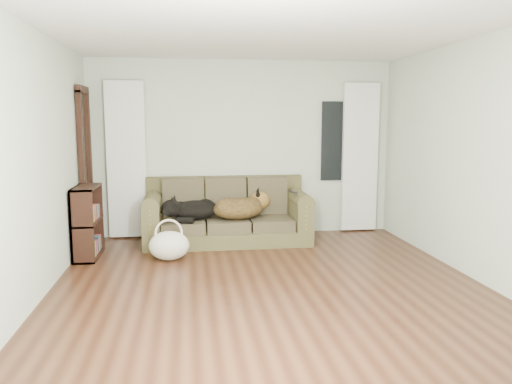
{
  "coord_description": "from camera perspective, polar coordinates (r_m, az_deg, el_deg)",
  "views": [
    {
      "loc": [
        -0.82,
        -4.95,
        1.72
      ],
      "look_at": [
        0.07,
        1.6,
        0.77
      ],
      "focal_mm": 35.0,
      "sensor_mm": 36.0,
      "label": 1
    }
  ],
  "objects": [
    {
      "name": "curtain_left",
      "position": [
        7.44,
        -14.58,
        3.56
      ],
      "size": [
        0.55,
        0.08,
        2.25
      ],
      "primitive_type": "cube",
      "color": "white",
      "rests_on": "ground"
    },
    {
      "name": "wall_right",
      "position": [
        5.84,
        24.02,
        3.39
      ],
      "size": [
        0.04,
        5.0,
        2.6
      ],
      "primitive_type": "cube",
      "color": "beige",
      "rests_on": "ground"
    },
    {
      "name": "wall_back",
      "position": [
        7.5,
        -1.51,
        5.0
      ],
      "size": [
        4.5,
        0.04,
        2.6
      ],
      "primitive_type": "cube",
      "color": "beige",
      "rests_on": "ground"
    },
    {
      "name": "sofa",
      "position": [
        7.06,
        -3.32,
        -2.16
      ],
      "size": [
        2.3,
        0.99,
        0.94
      ],
      "primitive_type": "cube",
      "color": "brown",
      "rests_on": "floor"
    },
    {
      "name": "dog_black_lab",
      "position": [
        6.96,
        -7.35,
        -2.11
      ],
      "size": [
        0.72,
        0.56,
        0.28
      ],
      "primitive_type": "ellipsoid",
      "rotation": [
        0.0,
        0.0,
        0.17
      ],
      "color": "black",
      "rests_on": "sofa"
    },
    {
      "name": "bookshelf",
      "position": [
        6.62,
        -18.72,
        -2.84
      ],
      "size": [
        0.31,
        0.74,
        0.9
      ],
      "primitive_type": "cube",
      "rotation": [
        0.0,
        0.0,
        0.06
      ],
      "color": "black",
      "rests_on": "floor"
    },
    {
      "name": "wall_left",
      "position": [
        5.17,
        -23.85,
        2.86
      ],
      "size": [
        0.04,
        5.0,
        2.6
      ],
      "primitive_type": "cube",
      "color": "beige",
      "rests_on": "ground"
    },
    {
      "name": "door_casing",
      "position": [
        7.16,
        -18.87,
        2.41
      ],
      "size": [
        0.07,
        0.6,
        2.1
      ],
      "primitive_type": "cube",
      "color": "black",
      "rests_on": "ground"
    },
    {
      "name": "tote_bag",
      "position": [
        6.3,
        -9.9,
        -6.25
      ],
      "size": [
        0.58,
        0.49,
        0.36
      ],
      "primitive_type": "ellipsoid",
      "rotation": [
        0.0,
        0.0,
        -0.24
      ],
      "color": "silver",
      "rests_on": "floor"
    },
    {
      "name": "curtain_right",
      "position": [
        7.84,
        11.79,
        3.87
      ],
      "size": [
        0.55,
        0.08,
        2.25
      ],
      "primitive_type": "cube",
      "color": "white",
      "rests_on": "ground"
    },
    {
      "name": "dog_shepherd",
      "position": [
        7.0,
        -1.76,
        -1.9
      ],
      "size": [
        0.82,
        0.65,
        0.33
      ],
      "primitive_type": "ellipsoid",
      "rotation": [
        0.0,
        0.0,
        3.32
      ],
      "color": "black",
      "rests_on": "sofa"
    },
    {
      "name": "floor",
      "position": [
        5.3,
        1.57,
        -10.71
      ],
      "size": [
        5.0,
        5.0,
        0.0
      ],
      "primitive_type": "plane",
      "color": "#341A0F",
      "rests_on": "ground"
    },
    {
      "name": "window_pane",
      "position": [
        7.76,
        9.27,
        5.75
      ],
      "size": [
        0.5,
        0.03,
        1.2
      ],
      "primitive_type": "cube",
      "color": "black",
      "rests_on": "wall_back"
    },
    {
      "name": "tv_remote",
      "position": [
        6.95,
        4.28,
        0.01
      ],
      "size": [
        0.08,
        0.18,
        0.02
      ],
      "primitive_type": "cube",
      "rotation": [
        0.0,
        0.0,
        0.22
      ],
      "color": "black",
      "rests_on": "sofa"
    },
    {
      "name": "ceiling",
      "position": [
        5.09,
        1.69,
        18.17
      ],
      "size": [
        5.0,
        5.0,
        0.0
      ],
      "primitive_type": "plane",
      "color": "white",
      "rests_on": "ground"
    }
  ]
}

